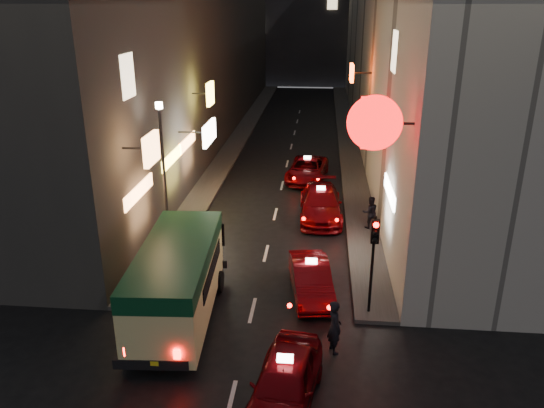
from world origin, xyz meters
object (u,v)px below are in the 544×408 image
(minibus, at_px, (177,274))
(traffic_light, at_px, (374,245))
(taxi_near, at_px, (285,380))
(lamp_post, at_px, (164,167))
(pedestrian_crossing, at_px, (335,324))

(minibus, xyz_separation_m, traffic_light, (6.36, 0.75, 0.97))
(taxi_near, distance_m, lamp_post, 11.02)
(minibus, relative_size, lamp_post, 1.03)
(pedestrian_crossing, bearing_deg, traffic_light, -52.80)
(pedestrian_crossing, distance_m, lamp_post, 9.95)
(minibus, relative_size, taxi_near, 1.21)
(traffic_light, distance_m, lamp_post, 9.42)
(pedestrian_crossing, bearing_deg, minibus, 54.50)
(pedestrian_crossing, relative_size, lamp_post, 0.32)
(pedestrian_crossing, distance_m, traffic_light, 2.91)
(lamp_post, bearing_deg, traffic_light, -28.91)
(taxi_near, relative_size, lamp_post, 0.85)
(taxi_near, bearing_deg, lamp_post, 122.10)
(taxi_near, distance_m, pedestrian_crossing, 2.79)
(minibus, height_order, taxi_near, minibus)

